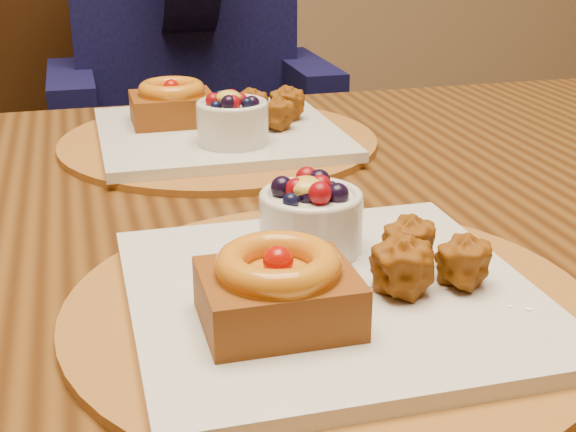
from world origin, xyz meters
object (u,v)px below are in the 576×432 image
object	(u,v)px
place_setting_near	(327,284)
chair_far	(81,182)
diner	(180,10)
dining_table	(262,279)
place_setting_far	(217,128)

from	to	relation	value
place_setting_near	chair_far	xyz separation A→B (m)	(-0.17, 1.18, -0.30)
chair_far	diner	bearing A→B (deg)	-47.24
place_setting_near	diner	size ratio (longest dim) A/B	0.48
dining_table	diner	xyz separation A→B (m)	(0.04, 0.79, 0.17)
dining_table	chair_far	world-z (taller)	chair_far
chair_far	dining_table	bearing A→B (deg)	-87.05
diner	chair_far	bearing A→B (deg)	141.33
place_setting_far	diner	bearing A→B (deg)	86.21
place_setting_near	chair_far	bearing A→B (deg)	98.01
place_setting_near	chair_far	distance (m)	1.23
place_setting_near	diner	xyz separation A→B (m)	(0.04, 1.01, 0.07)
place_setting_near	place_setting_far	distance (m)	0.43
dining_table	diner	world-z (taller)	diner
chair_far	place_setting_near	bearing A→B (deg)	-88.92
diner	place_setting_near	bearing A→B (deg)	-90.54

